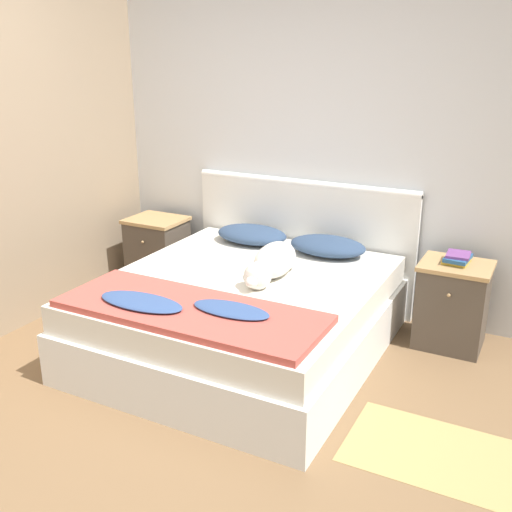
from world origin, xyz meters
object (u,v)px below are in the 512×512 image
object	(u,v)px
nightstand_left	(158,252)
nightstand_right	(452,305)
bed	(243,316)
pillow_right	(328,246)
dog	(272,263)
pillow_left	(252,234)
book_stack	(457,258)

from	to	relation	value
nightstand_left	nightstand_right	size ratio (longest dim) A/B	1.00
bed	pillow_right	xyz separation A→B (m)	(0.31, 0.73, 0.33)
dog	nightstand_left	bearing A→B (deg)	155.78
bed	pillow_left	xyz separation A→B (m)	(-0.31, 0.73, 0.33)
bed	nightstand_left	world-z (taller)	nightstand_left
nightstand_left	pillow_right	xyz separation A→B (m)	(1.54, 0.00, 0.28)
dog	pillow_left	bearing A→B (deg)	127.28
bed	dog	world-z (taller)	dog
pillow_right	nightstand_left	bearing A→B (deg)	-179.95
dog	bed	bearing A→B (deg)	-148.53
pillow_left	book_stack	distance (m)	1.54
pillow_left	dog	world-z (taller)	dog
bed	nightstand_left	distance (m)	1.42
pillow_left	bed	bearing A→B (deg)	-66.66
nightstand_left	book_stack	xyz separation A→B (m)	(2.45, 0.02, 0.33)
book_stack	bed	bearing A→B (deg)	-148.51
nightstand_left	dog	size ratio (longest dim) A/B	0.92
nightstand_left	nightstand_right	world-z (taller)	same
pillow_left	dog	xyz separation A→B (m)	(0.48, -0.63, 0.04)
nightstand_left	pillow_right	world-z (taller)	pillow_right
nightstand_left	book_stack	size ratio (longest dim) A/B	2.57
pillow_left	nightstand_left	bearing A→B (deg)	-179.91
bed	book_stack	size ratio (longest dim) A/B	8.31
pillow_right	nightstand_right	bearing A→B (deg)	-0.09
pillow_right	dog	bearing A→B (deg)	-103.47
pillow_left	pillow_right	bearing A→B (deg)	0.00
pillow_right	dog	size ratio (longest dim) A/B	0.87
nightstand_right	pillow_left	world-z (taller)	pillow_left
pillow_right	pillow_left	bearing A→B (deg)	180.00
bed	pillow_right	distance (m)	0.86
book_stack	dog	bearing A→B (deg)	-148.50
nightstand_right	pillow_right	distance (m)	0.95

